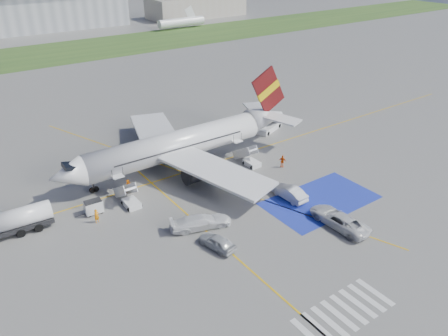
{
  "coord_description": "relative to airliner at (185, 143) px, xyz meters",
  "views": [
    {
      "loc": [
        -26.15,
        -34.47,
        28.46
      ],
      "look_at": [
        1.43,
        4.43,
        3.5
      ],
      "focal_mm": 35.0,
      "sensor_mm": 36.0,
      "label": 1
    }
  ],
  "objects": [
    {
      "name": "airstairs_aft",
      "position": [
        7.49,
        -5.3,
        -2.77
      ],
      "size": [
        1.9,
        5.2,
        3.6
      ],
      "color": "silver",
      "rests_on": "ground"
    },
    {
      "name": "taxiway_line_diag",
      "position": [
        -1.51,
        -2.0,
        -3.39
      ],
      "size": [
        20.71,
        56.45,
        0.01
      ],
      "primitive_type": "cube",
      "rotation": [
        0.0,
        0.0,
        0.35
      ],
      "color": "gold",
      "rests_on": "ground"
    },
    {
      "name": "ground",
      "position": [
        -1.51,
        -14.0,
        -3.39
      ],
      "size": [
        400.0,
        400.0,
        0.0
      ],
      "primitive_type": "plane",
      "color": "#60605E",
      "rests_on": "ground"
    },
    {
      "name": "belt_loader",
      "position": [
        17.97,
        2.66,
        -2.95
      ],
      "size": [
        6.08,
        3.84,
        1.77
      ],
      "rotation": [
        0.0,
        0.0,
        0.38
      ],
      "color": "silver",
      "rests_on": "ground"
    },
    {
      "name": "crew_aft",
      "position": [
        10.66,
        -8.63,
        -2.47
      ],
      "size": [
        0.94,
        1.16,
        1.84
      ],
      "primitive_type": "imported",
      "rotation": [
        0.0,
        0.0,
        2.11
      ],
      "color": "#F25F0C",
      "rests_on": "ground"
    },
    {
      "name": "airstairs_fwd",
      "position": [
        -11.01,
        -5.3,
        -2.77
      ],
      "size": [
        1.9,
        5.2,
        3.6
      ],
      "color": "silver",
      "rests_on": "ground"
    },
    {
      "name": "grass_strip",
      "position": [
        -1.51,
        81.0,
        -3.39
      ],
      "size": [
        400.0,
        30.0,
        0.01
      ],
      "primitive_type": "cube",
      "color": "#2D4C1E",
      "rests_on": "ground"
    },
    {
      "name": "fuel_tanker",
      "position": [
        -23.87,
        -3.49,
        -2.18
      ],
      "size": [
        8.59,
        2.82,
        2.89
      ],
      "rotation": [
        0.0,
        0.0,
        -0.06
      ],
      "color": "black",
      "rests_on": "ground"
    },
    {
      "name": "taxiway_line_cross",
      "position": [
        -6.51,
        -24.0,
        -3.39
      ],
      "size": [
        0.2,
        60.0,
        0.01
      ],
      "primitive_type": "cube",
      "color": "gold",
      "rests_on": "ground"
    },
    {
      "name": "van_white_a",
      "position": [
        6.21,
        -22.91,
        -2.34
      ],
      "size": [
        2.73,
        5.7,
        2.11
      ],
      "primitive_type": "imported",
      "rotation": [
        0.0,
        0.0,
        3.17
      ],
      "color": "silver",
      "rests_on": "ground"
    },
    {
      "name": "staging_box",
      "position": [
        8.49,
        -18.0,
        -3.39
      ],
      "size": [
        14.0,
        8.0,
        0.01
      ],
      "primitive_type": "cube",
      "color": "#1B2CA5",
      "rests_on": "ground"
    },
    {
      "name": "terminal_centre",
      "position": [
        18.49,
        121.0,
        2.61
      ],
      "size": [
        48.0,
        18.0,
        12.0
      ],
      "primitive_type": "cube",
      "color": "gray",
      "rests_on": "ground"
    },
    {
      "name": "taxiway_line_main",
      "position": [
        -1.51,
        -2.0,
        -3.39
      ],
      "size": [
        120.0,
        0.2,
        0.01
      ],
      "primitive_type": "cube",
      "color": "gold",
      "rests_on": "ground"
    },
    {
      "name": "crew_nose",
      "position": [
        -9.91,
        -2.53,
        -2.51
      ],
      "size": [
        0.82,
        0.97,
        1.77
      ],
      "primitive_type": "imported",
      "rotation": [
        0.0,
        0.0,
        -1.38
      ],
      "color": "orange",
      "rests_on": "ground"
    },
    {
      "name": "crew_fwd",
      "position": [
        -15.64,
        -6.66,
        -2.55
      ],
      "size": [
        0.69,
        0.53,
        1.69
      ],
      "primitive_type": "imported",
      "rotation": [
        0.0,
        0.0,
        0.22
      ],
      "color": "orange",
      "rests_on": "ground"
    },
    {
      "name": "crosswalk",
      "position": [
        -3.31,
        -32.0,
        -3.39
      ],
      "size": [
        9.0,
        4.0,
        0.01
      ],
      "color": "silver",
      "rests_on": "ground"
    },
    {
      "name": "gpu_cart",
      "position": [
        -15.25,
        -4.63,
        -2.63
      ],
      "size": [
        2.1,
        1.42,
        1.69
      ],
      "rotation": [
        0.0,
        0.0,
        -0.05
      ],
      "color": "silver",
      "rests_on": "ground"
    },
    {
      "name": "van_white_b",
      "position": [
        -6.59,
        -14.3,
        -2.38
      ],
      "size": [
        5.56,
        3.58,
        2.02
      ],
      "primitive_type": "imported",
      "rotation": [
        0.0,
        0.0,
        1.26
      ],
      "color": "silver",
      "rests_on": "ground"
    },
    {
      "name": "airliner",
      "position": [
        0.0,
        0.0,
        0.0
      ],
      "size": [
        36.81,
        32.95,
        11.92
      ],
      "color": "silver",
      "rests_on": "ground"
    },
    {
      "name": "car_silver_b",
      "position": [
        5.69,
        -15.34,
        -2.57
      ],
      "size": [
        1.94,
        5.08,
        1.65
      ],
      "primitive_type": "imported",
      "rotation": [
        0.0,
        0.0,
        3.18
      ],
      "color": "#BBBDC3",
      "rests_on": "ground"
    },
    {
      "name": "terminal_east",
      "position": [
        73.49,
        114.0,
        0.61
      ],
      "size": [
        40.0,
        16.0,
        8.0
      ],
      "primitive_type": "cube",
      "color": "#9F9789",
      "rests_on": "ground"
    },
    {
      "name": "car_silver_a",
      "position": [
        -7.15,
        -18.3,
        -2.65
      ],
      "size": [
        2.63,
        4.62,
        1.48
      ],
      "primitive_type": "imported",
      "rotation": [
        0.0,
        0.0,
        3.36
      ],
      "color": "#A9ACB1",
      "rests_on": "ground"
    }
  ]
}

